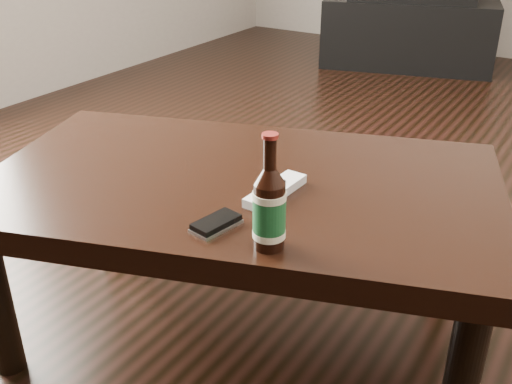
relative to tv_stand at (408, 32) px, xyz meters
The scene contains 6 objects.
floor 2.59m from the tv_stand, 69.56° to the right, with size 5.00×6.00×0.01m, color black.
tv_stand is the anchor object (origin of this frame).
coffee_table 3.04m from the tv_stand, 78.82° to the right, with size 1.42×1.09×0.47m.
beer_bottle 3.33m from the tv_stand, 75.84° to the right, with size 0.08×0.08×0.24m.
phone 3.28m from the tv_stand, 78.05° to the right, with size 0.07×0.12×0.02m.
remote 3.10m from the tv_stand, 76.77° to the right, with size 0.06×0.19×0.02m.
Camera 1 is at (0.42, -1.65, 1.10)m, focal length 42.00 mm.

